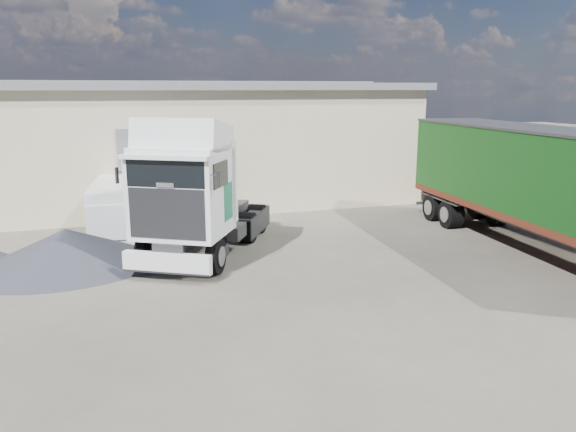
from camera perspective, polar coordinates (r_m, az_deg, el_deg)
name	(u,v)px	position (r m, az deg, el deg)	size (l,w,h in m)	color
ground	(308,306)	(13.55, 2.07, -9.14)	(120.00, 120.00, 0.00)	#2C2923
warehouse	(69,142)	(27.96, -21.36, 7.03)	(30.60, 12.60, 5.42)	beige
brick_boundary_wall	(532,188)	(24.10, 23.51, 2.65)	(0.35, 26.00, 2.50)	maroon
tractor_unit	(194,201)	(16.88, -9.53, 1.54)	(5.25, 6.67, 4.32)	black
box_trailer	(535,176)	(19.26, 23.81, 3.69)	(3.29, 11.84, 3.89)	#2D2D30
panel_van	(124,209)	(20.25, -16.37, 0.70)	(2.42, 4.88, 1.92)	black
gravel_heap	(63,249)	(17.48, -21.86, -3.17)	(7.22, 6.61, 1.14)	#21232C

